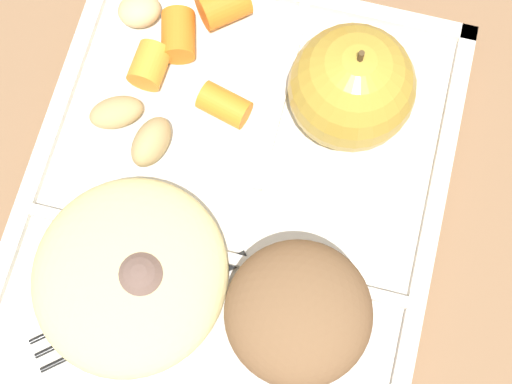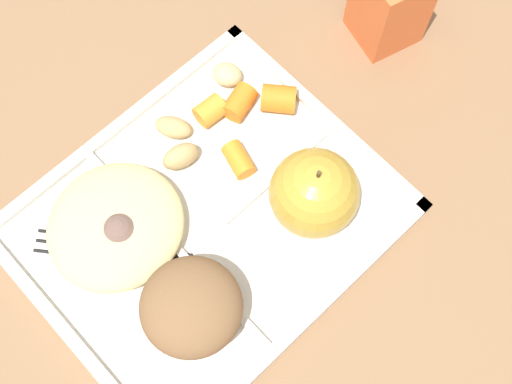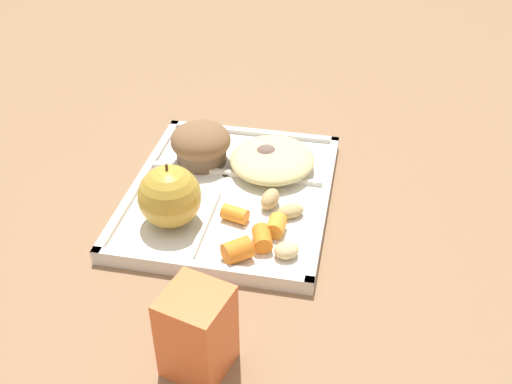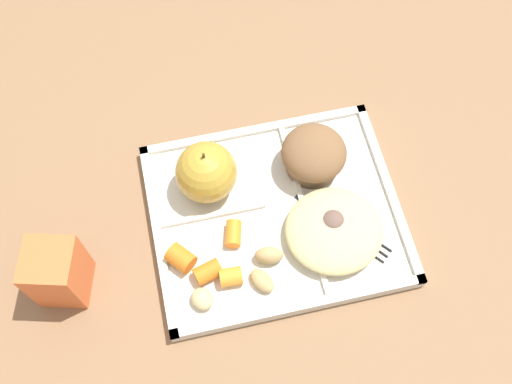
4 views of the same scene
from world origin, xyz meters
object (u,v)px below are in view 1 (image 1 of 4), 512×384
(green_apple, at_px, (352,88))
(bran_muffin, at_px, (298,314))
(plastic_fork, at_px, (124,314))
(lunch_tray, at_px, (232,204))

(green_apple, distance_m, bran_muffin, 0.15)
(green_apple, height_order, bran_muffin, green_apple)
(green_apple, distance_m, plastic_fork, 0.20)
(green_apple, relative_size, bran_muffin, 1.02)
(green_apple, xyz_separation_m, plastic_fork, (0.17, -0.11, -0.04))
(lunch_tray, distance_m, bran_muffin, 0.10)
(lunch_tray, height_order, plastic_fork, lunch_tray)
(lunch_tray, height_order, bran_muffin, bran_muffin)
(lunch_tray, relative_size, plastic_fork, 2.70)
(bran_muffin, bearing_deg, plastic_fork, -77.89)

